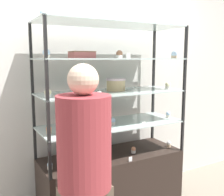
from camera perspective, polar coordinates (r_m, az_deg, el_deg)
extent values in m
cube|color=silver|center=(2.90, -3.94, 2.73)|extent=(8.00, 0.05, 2.60)
cube|color=black|center=(2.82, 0.00, -18.25)|extent=(1.42, 0.53, 0.64)
cube|color=black|center=(2.63, -16.43, -9.36)|extent=(0.02, 0.02, 0.32)
cube|color=black|center=(3.22, 8.79, -5.84)|extent=(0.02, 0.02, 0.32)
cube|color=black|center=(2.17, -13.38, -13.13)|extent=(0.02, 0.02, 0.32)
cube|color=black|center=(2.85, 15.05, -7.90)|extent=(0.02, 0.02, 0.32)
cube|color=#B2C6C1|center=(2.60, 0.00, -5.70)|extent=(1.42, 0.53, 0.01)
cube|color=black|center=(2.55, -16.72, -2.52)|extent=(0.02, 0.02, 0.32)
cube|color=black|center=(3.16, 8.92, -0.22)|extent=(0.02, 0.02, 0.32)
cube|color=black|center=(2.07, -13.69, -4.90)|extent=(0.02, 0.02, 0.32)
cube|color=black|center=(2.78, 15.31, -1.58)|extent=(0.02, 0.02, 0.32)
cube|color=#B2C6C1|center=(2.54, 0.00, 1.29)|extent=(1.42, 0.53, 0.01)
cube|color=black|center=(2.51, -17.03, 4.63)|extent=(0.02, 0.02, 0.32)
cube|color=black|center=(3.12, 9.05, 5.57)|extent=(0.02, 0.02, 0.32)
cube|color=black|center=(2.03, -14.00, 3.91)|extent=(0.02, 0.02, 0.32)
cube|color=black|center=(2.75, 15.57, 4.98)|extent=(0.02, 0.02, 0.32)
cube|color=#B2C6C1|center=(2.52, 0.00, 8.50)|extent=(1.42, 0.53, 0.01)
cube|color=black|center=(2.52, -17.35, 11.89)|extent=(0.02, 0.02, 0.32)
cube|color=black|center=(3.12, 9.19, 11.42)|extent=(0.02, 0.02, 0.32)
cube|color=black|center=(2.03, -14.33, 12.93)|extent=(0.02, 0.02, 0.32)
cube|color=black|center=(2.75, 15.83, 11.63)|extent=(0.02, 0.02, 0.32)
cube|color=#B2C6C1|center=(2.54, 0.00, 15.71)|extent=(1.42, 0.53, 0.01)
cylinder|color=#DBBC84|center=(2.62, 0.84, 2.76)|extent=(0.19, 0.19, 0.10)
cylinder|color=silver|center=(2.61, 0.84, 4.08)|extent=(0.19, 0.19, 0.02)
cube|color=#C66660|center=(2.43, -6.57, 9.22)|extent=(0.21, 0.16, 0.05)
cube|color=#8C5B42|center=(2.43, -6.58, 9.98)|extent=(0.21, 0.17, 0.01)
cylinder|color=beige|center=(2.42, -13.36, -14.53)|extent=(0.04, 0.04, 0.03)
sphere|color=silver|center=(2.41, -13.38, -13.92)|extent=(0.05, 0.05, 0.05)
cylinder|color=white|center=(2.50, -3.25, -13.53)|extent=(0.04, 0.04, 0.03)
sphere|color=silver|center=(2.49, -3.26, -12.94)|extent=(0.05, 0.05, 0.05)
cylinder|color=white|center=(2.73, 4.69, -11.55)|extent=(0.04, 0.04, 0.03)
sphere|color=#E5996B|center=(2.73, 4.70, -11.00)|extent=(0.05, 0.05, 0.05)
cylinder|color=#CCB28C|center=(2.97, 12.28, -10.05)|extent=(0.04, 0.04, 0.03)
sphere|color=white|center=(2.97, 12.29, -9.54)|extent=(0.05, 0.05, 0.05)
cube|color=white|center=(2.52, 4.03, -13.13)|extent=(0.04, 0.00, 0.04)
cylinder|color=#CCB28C|center=(2.32, -13.59, -7.19)|extent=(0.05, 0.05, 0.03)
sphere|color=#E5996B|center=(2.31, -13.61, -6.52)|extent=(0.05, 0.05, 0.05)
cylinder|color=white|center=(2.55, 0.20, -5.51)|extent=(0.05, 0.05, 0.03)
sphere|color=silver|center=(2.54, 0.20, -4.90)|extent=(0.05, 0.05, 0.05)
cylinder|color=beige|center=(2.93, 12.15, -3.88)|extent=(0.05, 0.05, 0.03)
sphere|color=silver|center=(2.92, 12.16, -3.34)|extent=(0.05, 0.05, 0.05)
cube|color=white|center=(2.50, 6.88, -5.67)|extent=(0.04, 0.00, 0.04)
cylinder|color=white|center=(2.21, -13.76, 0.46)|extent=(0.05, 0.05, 0.03)
sphere|color=#F4EAB2|center=(2.21, -13.79, 1.20)|extent=(0.06, 0.06, 0.06)
cylinder|color=beige|center=(2.85, 12.06, 2.27)|extent=(0.05, 0.05, 0.03)
sphere|color=#F4EAB2|center=(2.85, 12.08, 2.84)|extent=(0.06, 0.06, 0.06)
cube|color=white|center=(2.20, -2.75, 0.91)|extent=(0.04, 0.00, 0.04)
cylinder|color=beige|center=(2.18, -14.06, 8.77)|extent=(0.06, 0.06, 0.03)
sphere|color=silver|center=(2.18, -14.09, 9.56)|extent=(0.06, 0.06, 0.06)
cylinder|color=white|center=(2.43, 1.61, 8.96)|extent=(0.06, 0.06, 0.03)
sphere|color=#8C5B42|center=(2.43, 1.62, 9.67)|extent=(0.06, 0.06, 0.06)
cylinder|color=#CCB28C|center=(2.79, 13.35, 8.67)|extent=(0.06, 0.06, 0.03)
sphere|color=silver|center=(2.79, 13.37, 9.29)|extent=(0.06, 0.06, 0.06)
cube|color=white|center=(2.33, 3.58, 9.17)|extent=(0.04, 0.00, 0.04)
cylinder|color=beige|center=(2.23, -14.86, 16.94)|extent=(0.05, 0.05, 0.03)
sphere|color=silver|center=(2.23, -14.89, 17.61)|extent=(0.05, 0.05, 0.05)
cylinder|color=#CCB28C|center=(2.48, 0.62, 16.33)|extent=(0.05, 0.05, 0.03)
sphere|color=#F4EAB2|center=(2.48, 0.62, 16.93)|extent=(0.05, 0.05, 0.05)
cylinder|color=white|center=(2.84, 12.95, 15.11)|extent=(0.05, 0.05, 0.03)
sphere|color=silver|center=(2.85, 12.96, 15.64)|extent=(0.05, 0.05, 0.05)
cube|color=white|center=(2.19, -4.15, 17.59)|extent=(0.04, 0.00, 0.04)
torus|color=#EFB2BC|center=(2.78, 6.46, 15.57)|extent=(0.12, 0.12, 0.04)
cylinder|color=#993338|center=(1.77, -6.09, -9.55)|extent=(0.36, 0.36, 0.63)
sphere|color=beige|center=(1.69, -6.31, 4.05)|extent=(0.21, 0.21, 0.21)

